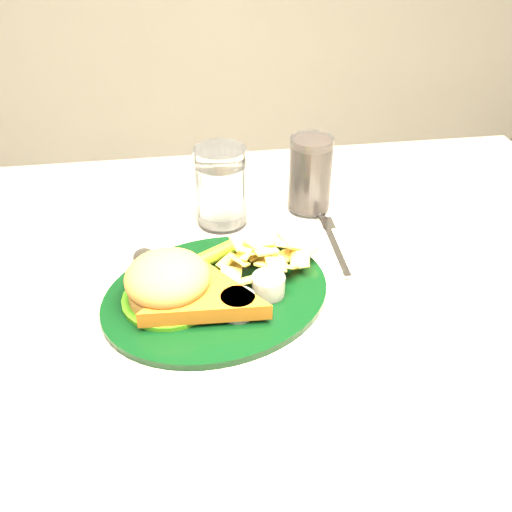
{
  "coord_description": "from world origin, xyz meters",
  "views": [
    {
      "loc": [
        -0.07,
        -0.62,
        1.21
      ],
      "look_at": [
        0.02,
        -0.03,
        0.8
      ],
      "focal_mm": 40.0,
      "sensor_mm": 36.0,
      "label": 1
    }
  ],
  "objects_px": {
    "table": "(244,448)",
    "dinner_plate": "(216,276)",
    "cola_glass": "(310,175)",
    "fork_napkin": "(336,249)",
    "water_glass": "(221,187)"
  },
  "relations": [
    {
      "from": "water_glass",
      "to": "dinner_plate",
      "type": "bearing_deg",
      "value": -98.17
    },
    {
      "from": "dinner_plate",
      "to": "fork_napkin",
      "type": "height_order",
      "value": "dinner_plate"
    },
    {
      "from": "cola_glass",
      "to": "fork_napkin",
      "type": "bearing_deg",
      "value": -85.16
    },
    {
      "from": "table",
      "to": "cola_glass",
      "type": "distance_m",
      "value": 0.48
    },
    {
      "from": "dinner_plate",
      "to": "water_glass",
      "type": "height_order",
      "value": "water_glass"
    },
    {
      "from": "dinner_plate",
      "to": "cola_glass",
      "type": "relative_size",
      "value": 2.44
    },
    {
      "from": "cola_glass",
      "to": "fork_napkin",
      "type": "relative_size",
      "value": 0.79
    },
    {
      "from": "dinner_plate",
      "to": "cola_glass",
      "type": "distance_m",
      "value": 0.27
    },
    {
      "from": "dinner_plate",
      "to": "water_glass",
      "type": "bearing_deg",
      "value": 59.82
    },
    {
      "from": "cola_glass",
      "to": "table",
      "type": "bearing_deg",
      "value": -128.76
    },
    {
      "from": "table",
      "to": "dinner_plate",
      "type": "bearing_deg",
      "value": -131.66
    },
    {
      "from": "table",
      "to": "cola_glass",
      "type": "height_order",
      "value": "cola_glass"
    },
    {
      "from": "dinner_plate",
      "to": "table",
      "type": "bearing_deg",
      "value": 26.33
    },
    {
      "from": "table",
      "to": "dinner_plate",
      "type": "xyz_separation_m",
      "value": [
        -0.04,
        -0.04,
        0.41
      ]
    },
    {
      "from": "water_glass",
      "to": "fork_napkin",
      "type": "distance_m",
      "value": 0.2
    }
  ]
}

